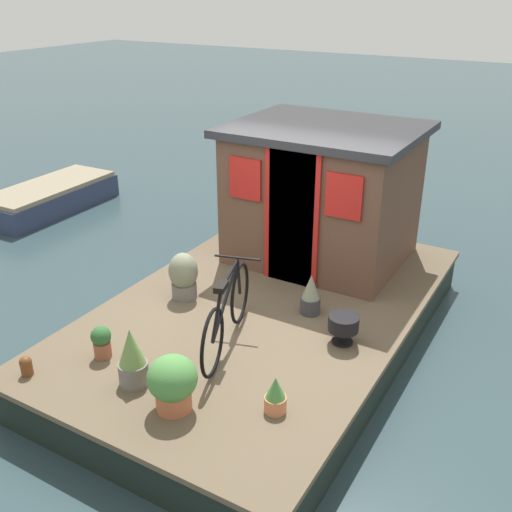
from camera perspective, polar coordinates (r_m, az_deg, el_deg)
ground_plane at (r=7.23m, az=0.81°, el=-8.21°), size 60.00×60.00×0.00m
houseboat_deck at (r=7.09m, az=0.82°, el=-6.45°), size 5.33×3.29×0.52m
houseboat_cabin at (r=7.86m, az=6.47°, el=6.07°), size 1.99×2.36×1.80m
bicycle at (r=6.03m, az=-2.82°, el=-5.51°), size 1.62×0.62×0.82m
potted_plant_ivy at (r=6.69m, az=5.31°, el=-3.79°), size 0.23×0.23×0.48m
potted_plant_geranium at (r=6.13m, az=-14.71°, el=-7.97°), size 0.20×0.20×0.35m
potted_plant_sage at (r=5.64m, az=-11.89°, el=-9.65°), size 0.28×0.28×0.59m
potted_plant_lavender at (r=5.28m, az=-8.08°, el=-11.98°), size 0.45×0.45×0.53m
potted_plant_fern at (r=7.01m, az=-7.03°, el=-1.90°), size 0.35×0.35×0.57m
potted_plant_succulent at (r=5.28m, az=1.89°, el=-13.31°), size 0.20×0.20×0.35m
charcoal_grill at (r=6.20m, az=8.45°, el=-6.55°), size 0.32×0.32×0.32m
mooring_bollard at (r=6.14m, az=-21.35°, el=-9.83°), size 0.12×0.12×0.20m
dinghy_boat at (r=11.90m, az=-19.29°, el=5.40°), size 2.62×1.15×0.50m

